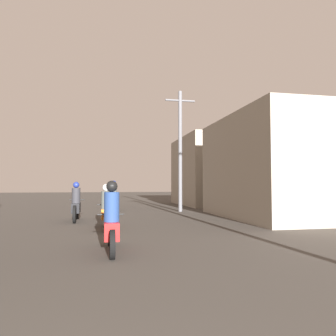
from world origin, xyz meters
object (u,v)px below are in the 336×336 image
Objects in this scene: motorcycle_orange at (106,211)px; building_right_far at (221,171)px; motorcycle_black at (76,205)px; motorcycle_red at (111,224)px; motorcycle_white at (114,199)px; utility_pole_far at (180,148)px; building_right_near at (286,167)px.

building_right_far is (8.18, 11.18, 1.76)m from motorcycle_orange.
building_right_far is (9.29, 8.76, 1.73)m from motorcycle_black.
motorcycle_orange is at bearing 87.92° from motorcycle_red.
motorcycle_white reaches higher than motorcycle_black.
motorcycle_red is at bearing -111.77° from utility_pole_far.
motorcycle_orange is at bearing -164.59° from building_right_near.
utility_pole_far is at bearing 60.96° from motorcycle_orange.
utility_pole_far is at bearing 134.76° from building_right_near.
utility_pole_far is at bearing 65.24° from motorcycle_red.
building_right_far is (7.67, 3.87, 1.70)m from motorcycle_white.
building_right_far is at bearing 58.39° from motorcycle_red.
motorcycle_white is 8.75m from building_right_far.
utility_pole_far is (-4.27, -5.23, 1.00)m from building_right_far.
utility_pole_far is at bearing 35.20° from motorcycle_black.
building_right_near reaches higher than motorcycle_orange.
building_right_near is at bearing 19.67° from motorcycle_orange.
building_right_far is 1.07× the size of utility_pole_far.
utility_pole_far is (-3.80, 3.83, 1.18)m from building_right_near.
motorcycle_orange is 8.15m from building_right_near.
building_right_near reaches higher than motorcycle_red.
building_right_far is 6.82m from utility_pole_far.
building_right_near is (7.65, 5.82, 1.57)m from motorcycle_red.
utility_pole_far reaches higher than building_right_far.
building_right_far reaches higher than building_right_near.
utility_pole_far is at bearing -129.21° from building_right_far.
motorcycle_black reaches higher than motorcycle_red.
motorcycle_white is at bearing 84.64° from motorcycle_red.
building_right_far reaches higher than motorcycle_orange.
motorcycle_orange is 2.67m from motorcycle_black.
motorcycle_orange is 0.99× the size of motorcycle_white.
building_right_near is (7.71, 2.12, 1.59)m from motorcycle_orange.
motorcycle_black is at bearing 178.04° from building_right_near.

